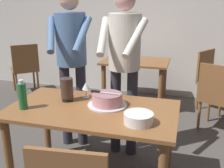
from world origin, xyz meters
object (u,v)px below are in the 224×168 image
object	(u,v)px
person_cutting_cake	(124,57)
background_chair_1	(25,67)
main_dining_table	(92,122)
background_chair_2	(219,96)
plate_stack	(139,118)
background_table	(135,71)
hurricane_lamp	(67,89)
wine_glass_near	(86,87)
background_chair_0	(212,78)
cake_knife	(99,92)
cake_on_platter	(107,100)
water_bottle	(22,96)
person_standing_beside	(71,53)

from	to	relation	value
person_cutting_cake	background_chair_1	distance (m)	2.65
main_dining_table	background_chair_2	distance (m)	1.81
plate_stack	background_table	world-z (taller)	plate_stack
hurricane_lamp	background_chair_1	size ratio (longest dim) A/B	0.23
wine_glass_near	person_cutting_cake	distance (m)	0.51
hurricane_lamp	background_chair_0	xyz separation A→B (m)	(1.40, 2.10, -0.37)
person_cutting_cake	cake_knife	bearing A→B (deg)	-100.45
background_chair_2	cake_on_platter	bearing A→B (deg)	-128.77
cake_on_platter	background_chair_2	world-z (taller)	background_chair_2
cake_on_platter	background_table	world-z (taller)	cake_on_platter
main_dining_table	plate_stack	world-z (taller)	plate_stack
person_cutting_cake	background_table	distance (m)	1.48
person_cutting_cake	water_bottle	bearing A→B (deg)	-131.32
hurricane_lamp	person_cutting_cake	xyz separation A→B (m)	(0.40, 0.50, 0.22)
cake_knife	background_chair_0	world-z (taller)	background_chair_0
wine_glass_near	background_table	world-z (taller)	wine_glass_near
cake_knife	person_cutting_cake	bearing A→B (deg)	79.55
person_standing_beside	hurricane_lamp	bearing A→B (deg)	-70.83
background_chair_0	background_chair_2	xyz separation A→B (m)	(0.03, -0.81, 0.00)
water_bottle	person_cutting_cake	xyz separation A→B (m)	(0.68, 0.77, 0.21)
cake_knife	main_dining_table	bearing A→B (deg)	-109.57
water_bottle	background_chair_0	world-z (taller)	water_bottle
hurricane_lamp	background_chair_1	xyz separation A→B (m)	(-1.74, 1.95, -0.37)
main_dining_table	background_chair_0	bearing A→B (deg)	63.01
water_bottle	background_chair_2	bearing A→B (deg)	42.48
plate_stack	background_chair_0	bearing A→B (deg)	73.74
main_dining_table	background_chair_0	xyz separation A→B (m)	(1.12, 2.21, -0.13)
main_dining_table	person_cutting_cake	bearing A→B (deg)	78.06
background_chair_0	background_chair_1	bearing A→B (deg)	-177.32
main_dining_table	person_standing_beside	bearing A→B (deg)	125.75
wine_glass_near	background_chair_0	distance (m)	2.37
person_cutting_cake	background_table	xyz separation A→B (m)	(-0.15, 1.38, -0.50)
wine_glass_near	hurricane_lamp	bearing A→B (deg)	-133.92
hurricane_lamp	background_chair_2	xyz separation A→B (m)	(1.42, 1.29, -0.37)
cake_knife	background_chair_2	size ratio (longest dim) A/B	0.30
wine_glass_near	background_chair_2	size ratio (longest dim) A/B	0.16
plate_stack	main_dining_table	bearing A→B (deg)	157.33
main_dining_table	background_chair_0	world-z (taller)	background_chair_0
cake_on_platter	background_table	bearing A→B (deg)	93.72
plate_stack	person_standing_beside	bearing A→B (deg)	137.39
main_dining_table	cake_knife	world-z (taller)	cake_knife
cake_on_platter	background_chair_2	bearing A→B (deg)	51.23
background_chair_0	background_chair_2	distance (m)	0.81
main_dining_table	background_table	world-z (taller)	main_dining_table
background_table	background_chair_2	bearing A→B (deg)	-27.13
cake_on_platter	wine_glass_near	distance (m)	0.30
main_dining_table	wine_glass_near	bearing A→B (deg)	121.48
person_cutting_cake	main_dining_table	bearing A→B (deg)	-101.94
plate_stack	hurricane_lamp	bearing A→B (deg)	157.94
hurricane_lamp	cake_on_platter	bearing A→B (deg)	-2.21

